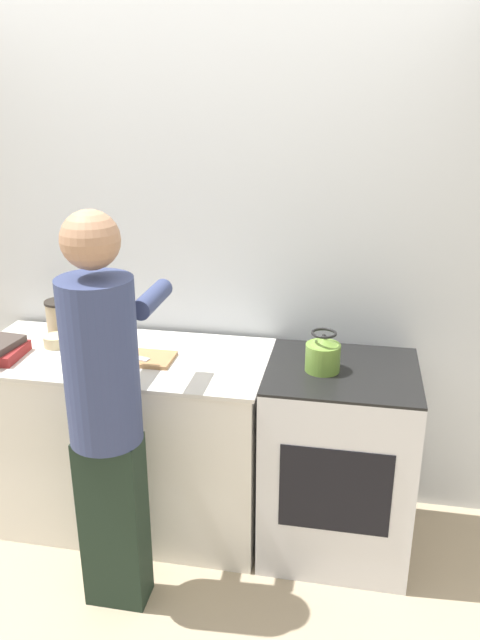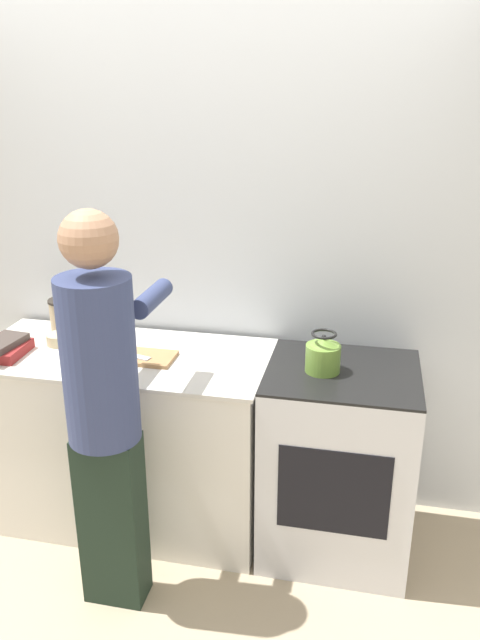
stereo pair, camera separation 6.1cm
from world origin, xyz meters
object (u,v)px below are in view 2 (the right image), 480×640
object	(u,v)px
cutting_board	(138,357)
knife	(129,355)
person	(104,402)
kettle	(323,355)
oven	(338,461)
canister_jar	(65,316)
bowl_prep	(59,339)

from	to	relation	value
cutting_board	knife	world-z (taller)	knife
person	cutting_board	bearing A→B (deg)	95.76
kettle	person	bearing A→B (deg)	-148.44
cutting_board	kettle	bearing A→B (deg)	-0.44
knife	kettle	distance (m)	0.89
oven	person	size ratio (longest dim) A/B	0.55
knife	canister_jar	world-z (taller)	canister_jar
oven	person	world-z (taller)	person
kettle	bowl_prep	world-z (taller)	kettle
oven	knife	xyz separation A→B (m)	(-0.98, -0.03, 0.46)
oven	kettle	world-z (taller)	kettle
oven	person	distance (m)	1.13
oven	bowl_prep	distance (m)	1.46
person	kettle	world-z (taller)	person
oven	kettle	distance (m)	0.54
cutting_board	knife	distance (m)	0.04
person	oven	bearing A→B (deg)	30.14
oven	kettle	size ratio (longest dim) A/B	5.10
cutting_board	kettle	xyz separation A→B (m)	(0.85, -0.01, 0.09)
canister_jar	kettle	bearing A→B (deg)	-10.32
person	canister_jar	distance (m)	0.91
person	knife	bearing A→B (deg)	100.48
oven	cutting_board	xyz separation A→B (m)	(-0.94, -0.02, 0.45)
person	canister_jar	xyz separation A→B (m)	(-0.53, 0.73, 0.05)
person	cutting_board	size ratio (longest dim) A/B	4.98
person	kettle	size ratio (longest dim) A/B	9.35
knife	cutting_board	bearing A→B (deg)	34.03
person	kettle	bearing A→B (deg)	31.56
person	cutting_board	distance (m)	0.50
kettle	canister_jar	world-z (taller)	kettle
person	bowl_prep	world-z (taller)	person
oven	bowl_prep	bearing A→B (deg)	177.35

